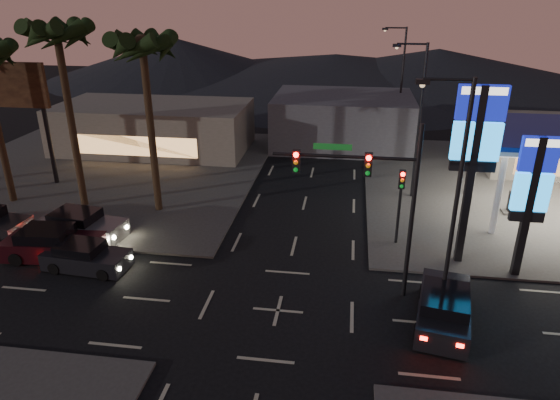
% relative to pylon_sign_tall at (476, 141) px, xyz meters
% --- Properties ---
extents(ground, '(140.00, 140.00, 0.00)m').
position_rel_pylon_sign_tall_xyz_m(ground, '(-8.50, -5.50, -6.39)').
color(ground, black).
rests_on(ground, ground).
extents(corner_lot_ne, '(24.00, 24.00, 0.12)m').
position_rel_pylon_sign_tall_xyz_m(corner_lot_ne, '(7.50, 10.50, -6.33)').
color(corner_lot_ne, '#47443F').
rests_on(corner_lot_ne, ground).
extents(corner_lot_nw, '(24.00, 24.00, 0.12)m').
position_rel_pylon_sign_tall_xyz_m(corner_lot_nw, '(-24.50, 10.50, -6.33)').
color(corner_lot_nw, '#47443F').
rests_on(corner_lot_nw, ground).
extents(convenience_store, '(10.00, 6.00, 4.00)m').
position_rel_pylon_sign_tall_xyz_m(convenience_store, '(9.50, 15.50, -4.39)').
color(convenience_store, '#726B5B').
rests_on(convenience_store, ground).
extents(pylon_sign_tall, '(2.20, 0.35, 9.00)m').
position_rel_pylon_sign_tall_xyz_m(pylon_sign_tall, '(0.00, 0.00, 0.00)').
color(pylon_sign_tall, black).
rests_on(pylon_sign_tall, ground).
extents(pylon_sign_short, '(1.60, 0.35, 7.00)m').
position_rel_pylon_sign_tall_xyz_m(pylon_sign_short, '(2.50, -1.00, -1.74)').
color(pylon_sign_short, black).
rests_on(pylon_sign_short, ground).
extents(traffic_signal_mast, '(6.10, 0.39, 8.00)m').
position_rel_pylon_sign_tall_xyz_m(traffic_signal_mast, '(-4.74, -3.51, -1.17)').
color(traffic_signal_mast, black).
rests_on(traffic_signal_mast, ground).
extents(pedestal_signal, '(0.32, 0.39, 4.30)m').
position_rel_pylon_sign_tall_xyz_m(pedestal_signal, '(-3.00, 1.48, -3.47)').
color(pedestal_signal, black).
rests_on(pedestal_signal, ground).
extents(streetlight_near, '(2.14, 0.25, 10.00)m').
position_rel_pylon_sign_tall_xyz_m(streetlight_near, '(-1.71, -4.50, -0.68)').
color(streetlight_near, black).
rests_on(streetlight_near, ground).
extents(streetlight_mid, '(2.14, 0.25, 10.00)m').
position_rel_pylon_sign_tall_xyz_m(streetlight_mid, '(-1.71, 8.50, -0.68)').
color(streetlight_mid, black).
rests_on(streetlight_mid, ground).
extents(streetlight_far, '(2.14, 0.25, 10.00)m').
position_rel_pylon_sign_tall_xyz_m(streetlight_far, '(-1.71, 22.50, -0.68)').
color(streetlight_far, black).
rests_on(streetlight_far, ground).
extents(palm_a, '(4.41, 4.41, 10.86)m').
position_rel_pylon_sign_tall_xyz_m(palm_a, '(-17.50, 4.00, 3.03)').
color(palm_a, black).
rests_on(palm_a, ground).
extents(palm_b, '(4.41, 4.41, 11.46)m').
position_rel_pylon_sign_tall_xyz_m(palm_b, '(-22.50, 4.00, 3.58)').
color(palm_b, black).
rests_on(palm_b, ground).
extents(billboard, '(6.00, 0.30, 8.50)m').
position_rel_pylon_sign_tall_xyz_m(billboard, '(-29.00, 7.50, -0.06)').
color(billboard, black).
rests_on(billboard, ground).
extents(building_far_west, '(16.00, 8.00, 4.00)m').
position_rel_pylon_sign_tall_xyz_m(building_far_west, '(-22.50, 16.50, -4.39)').
color(building_far_west, '#726B5B').
rests_on(building_far_west, ground).
extents(building_far_mid, '(12.00, 9.00, 4.40)m').
position_rel_pylon_sign_tall_xyz_m(building_far_mid, '(-6.50, 20.50, -4.19)').
color(building_far_mid, '#4C4C51').
rests_on(building_far_mid, ground).
extents(hill_left, '(40.00, 40.00, 6.00)m').
position_rel_pylon_sign_tall_xyz_m(hill_left, '(-33.50, 54.50, -3.39)').
color(hill_left, black).
rests_on(hill_left, ground).
extents(hill_right, '(50.00, 50.00, 5.00)m').
position_rel_pylon_sign_tall_xyz_m(hill_right, '(6.50, 54.50, -3.89)').
color(hill_right, black).
rests_on(hill_right, ground).
extents(hill_center, '(60.00, 60.00, 4.00)m').
position_rel_pylon_sign_tall_xyz_m(hill_center, '(-8.50, 54.50, -4.39)').
color(hill_center, black).
rests_on(hill_center, ground).
extents(car_lane_a_front, '(4.38, 2.08, 1.39)m').
position_rel_pylon_sign_tall_xyz_m(car_lane_a_front, '(-18.48, -3.33, -5.75)').
color(car_lane_a_front, black).
rests_on(car_lane_a_front, ground).
extents(car_lane_a_mid, '(5.16, 2.44, 1.64)m').
position_rel_pylon_sign_tall_xyz_m(car_lane_a_mid, '(-20.73, -2.50, -5.63)').
color(car_lane_a_mid, black).
rests_on(car_lane_a_mid, ground).
extents(car_lane_b_front, '(5.08, 2.55, 1.60)m').
position_rel_pylon_sign_tall_xyz_m(car_lane_b_front, '(-20.39, -0.23, -5.65)').
color(car_lane_b_front, slate).
rests_on(car_lane_b_front, ground).
extents(suv_station, '(2.86, 5.06, 1.60)m').
position_rel_pylon_sign_tall_xyz_m(suv_station, '(-1.57, -5.38, -5.65)').
color(suv_station, black).
rests_on(suv_station, ground).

